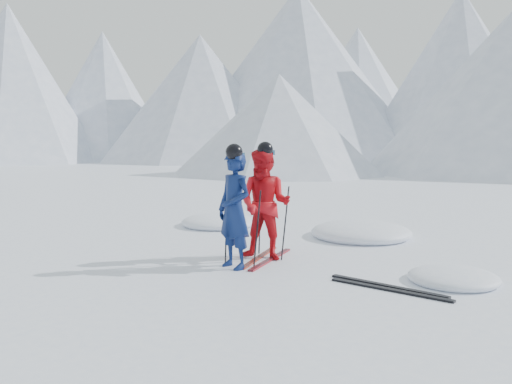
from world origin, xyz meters
The scene contains 12 objects.
ground centered at (0.00, 0.00, 0.00)m, with size 160.00×160.00×0.00m, color white.
skier_blue centered at (-1.63, -0.33, 0.90)m, with size 0.66×0.43×1.81m, color #0D1D4E.
skier_red centered at (-1.63, 0.45, 0.92)m, with size 0.89×0.69×1.83m, color red.
pole_blue_left centered at (-1.93, -0.18, 0.60)m, with size 0.02×0.02×1.20m, color black.
pole_blue_right centered at (-1.38, -0.08, 0.60)m, with size 0.02×0.02×1.20m, color black.
pole_red_left centered at (-1.93, 0.70, 0.61)m, with size 0.02×0.02×1.22m, color black.
pole_red_right centered at (-1.33, 0.60, 0.61)m, with size 0.02×0.02×1.22m, color black.
ski_worn_left centered at (-1.75, 0.45, 0.01)m, with size 0.09×1.70×0.03m, color black.
ski_worn_right centered at (-1.51, 0.45, 0.01)m, with size 0.09×1.70×0.03m, color black.
ski_loose_a centered at (0.69, 0.12, 0.01)m, with size 0.09×1.70×0.03m, color black.
ski_loose_b centered at (0.79, -0.03, 0.01)m, with size 0.09×1.70×0.03m, color black.
snow_lumps centered at (-1.50, 2.34, 0.00)m, with size 9.61×5.96×0.44m.
Camera 1 is at (3.70, -6.57, 2.00)m, focal length 38.00 mm.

